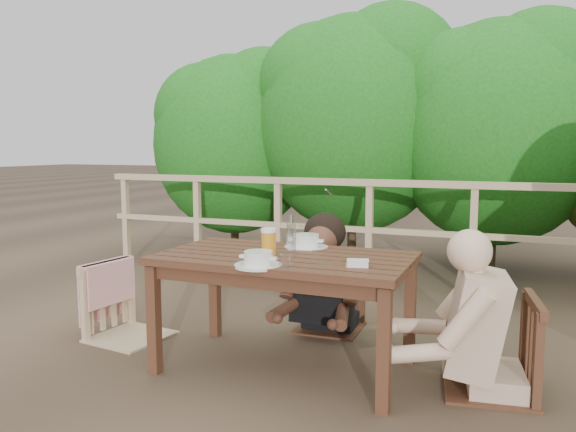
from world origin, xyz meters
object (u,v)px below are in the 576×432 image
at_px(chair_left, 129,269).
at_px(beer_glass, 269,243).
at_px(chair_far, 330,268).
at_px(diner_right, 501,260).
at_px(butter_tub, 358,264).
at_px(soup_far, 306,241).
at_px(tumbler, 285,261).
at_px(table, 285,313).
at_px(woman, 331,239).
at_px(chair_right, 492,302).
at_px(soup_near, 258,259).
at_px(bottle, 291,234).
at_px(bread_roll, 261,259).

xyz_separation_m(chair_left, beer_glass, (1.10, -0.14, 0.27)).
bearing_deg(chair_far, diner_right, -31.60).
height_order(beer_glass, butter_tub, beer_glass).
bearing_deg(chair_far, soup_far, -92.02).
bearing_deg(tumbler, chair_far, 95.34).
height_order(chair_left, chair_far, chair_left).
relative_size(table, chair_left, 1.49).
xyz_separation_m(table, tumbler, (0.12, -0.29, 0.37)).
bearing_deg(woman, beer_glass, 81.39).
height_order(chair_far, woman, woman).
distance_m(chair_right, soup_near, 1.26).
relative_size(table, chair_far, 1.61).
bearing_deg(beer_glass, chair_right, 8.45).
bearing_deg(tumbler, table, 113.18).
bearing_deg(table, beer_glass, -147.91).
bearing_deg(soup_near, bottle, 86.16).
bearing_deg(table, bread_roll, -93.87).
bearing_deg(table, woman, 88.33).
xyz_separation_m(table, beer_glass, (-0.08, -0.05, 0.42)).
relative_size(soup_far, butter_tub, 2.40).
distance_m(table, chair_left, 1.19).
height_order(soup_far, bread_roll, soup_far).
relative_size(chair_left, tumbler, 11.95).
distance_m(bread_roll, beer_glass, 0.24).
height_order(soup_near, tumbler, soup_near).
bearing_deg(soup_far, chair_far, 89.71).
bearing_deg(soup_near, woman, 87.48).
relative_size(diner_right, soup_near, 5.58).
xyz_separation_m(soup_near, soup_far, (0.05, 0.60, 0.00)).
relative_size(diner_right, bottle, 6.07).
bearing_deg(chair_far, chair_right, -32.27).
bearing_deg(butter_tub, diner_right, 7.83).
relative_size(table, bottle, 6.12).
relative_size(bottle, butter_tub, 2.07).
distance_m(beer_glass, butter_tub, 0.57).
height_order(soup_far, butter_tub, soup_far).
bearing_deg(soup_far, bottle, -95.54).
bearing_deg(chair_right, chair_left, -97.32).
distance_m(chair_right, soup_far, 1.15).
bearing_deg(bread_roll, soup_far, 86.04).
xyz_separation_m(chair_right, beer_glass, (-1.21, -0.18, 0.26)).
xyz_separation_m(woman, bread_roll, (-0.04, -1.09, 0.05)).
xyz_separation_m(chair_right, butter_tub, (-0.66, -0.28, 0.20)).
bearing_deg(beer_glass, butter_tub, -10.51).
height_order(chair_right, beer_glass, chair_right).
bearing_deg(chair_far, butter_tub, -65.98).
distance_m(soup_near, bottle, 0.41).
bearing_deg(table, butter_tub, -17.83).
xyz_separation_m(diner_right, butter_tub, (-0.69, -0.28, -0.02)).
xyz_separation_m(chair_left, woman, (1.20, 0.72, 0.17)).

